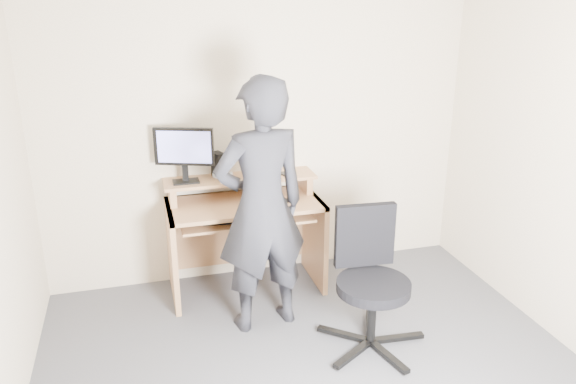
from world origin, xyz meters
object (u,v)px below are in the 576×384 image
monitor (184,150)px  office_chair (370,275)px  person (261,208)px  desk (243,222)px

monitor → office_chair: (1.09, -1.08, -0.66)m
office_chair → person: bearing=151.4°
desk → office_chair: 1.22m
person → desk: bearing=-98.7°
office_chair → person: (-0.64, 0.42, 0.39)m
desk → person: 0.71m
monitor → person: (0.44, -0.66, -0.26)m
office_chair → desk: bearing=126.8°
person → office_chair: bearing=137.2°
desk → monitor: bearing=173.4°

